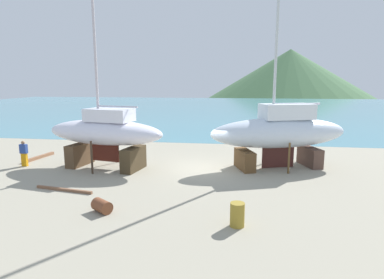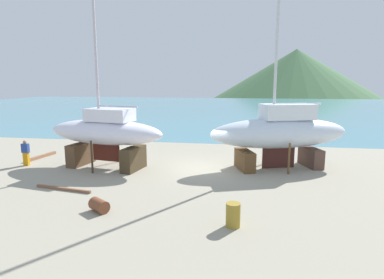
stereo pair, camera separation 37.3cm
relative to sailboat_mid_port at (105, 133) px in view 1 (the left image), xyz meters
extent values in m
plane|color=gray|center=(6.16, -3.32, -2.19)|extent=(47.87, 47.87, 0.00)
cube|color=teal|center=(6.16, 45.93, -2.19)|extent=(133.07, 74.57, 0.01)
cone|color=#446C43|center=(30.67, 135.56, -2.19)|extent=(129.34, 129.34, 38.59)
cube|color=brown|center=(-1.91, 0.34, -1.49)|extent=(1.06, 2.16, 1.39)
cube|color=#423420|center=(1.85, -0.33, -1.49)|extent=(1.06, 2.16, 1.39)
cylinder|color=#433325|center=(-0.28, -1.40, -1.22)|extent=(0.12, 0.12, 1.92)
cylinder|color=#52321A|center=(0.22, 1.41, -1.22)|extent=(0.12, 0.12, 1.92)
ellipsoid|color=white|center=(-0.03, 0.01, 0.04)|extent=(7.98, 3.91, 1.52)
cube|color=#531F15|center=(-0.03, 0.01, -1.25)|extent=(1.82, 0.40, 1.06)
cube|color=white|center=(0.35, -0.06, 1.10)|extent=(2.98, 2.02, 0.76)
cylinder|color=#C1B7BE|center=(-0.41, 0.07, 5.68)|extent=(0.16, 0.16, 9.91)
cylinder|color=silver|center=(0.91, -0.16, 1.62)|extent=(2.65, 0.58, 0.11)
cube|color=brown|center=(8.46, 0.85, -1.60)|extent=(1.33, 2.16, 1.17)
cube|color=brown|center=(12.56, 2.26, -1.60)|extent=(1.33, 2.16, 1.17)
cylinder|color=brown|center=(10.97, 0.23, -1.28)|extent=(0.12, 0.12, 1.82)
cylinder|color=brown|center=(10.05, 2.88, -1.28)|extent=(0.12, 0.12, 1.82)
ellipsoid|color=silver|center=(10.51, 1.56, 0.00)|extent=(9.02, 5.23, 1.84)
cube|color=#49231E|center=(10.51, 1.56, -1.56)|extent=(1.99, 0.75, 1.29)
cube|color=white|center=(10.92, 1.70, 1.29)|extent=(3.45, 2.46, 0.92)
cylinder|color=silver|center=(10.10, 1.41, 5.78)|extent=(0.17, 0.17, 9.90)
cylinder|color=#BDB5CA|center=(11.53, 1.91, 1.73)|extent=(2.90, 1.10, 0.12)
cube|color=orange|center=(-5.24, -0.41, -1.77)|extent=(0.35, 0.21, 0.84)
cube|color=navy|center=(-5.24, -0.41, -1.07)|extent=(0.45, 0.25, 0.57)
sphere|color=#9B7151|center=(-5.24, -0.41, -0.67)|extent=(0.22, 0.22, 0.22)
cylinder|color=olive|center=(8.06, -7.18, -1.73)|extent=(0.65, 0.65, 0.91)
cylinder|color=brown|center=(2.58, -6.65, -1.92)|extent=(1.00, 0.92, 0.53)
cube|color=brown|center=(-0.35, -4.44, -2.12)|extent=(3.15, 0.63, 0.13)
cube|color=#8C5F43|center=(-5.58, 1.55, -2.09)|extent=(0.60, 2.87, 0.19)
camera|label=1|loc=(8.00, -18.53, 3.12)|focal=30.31mm
camera|label=2|loc=(8.37, -18.47, 3.12)|focal=30.31mm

